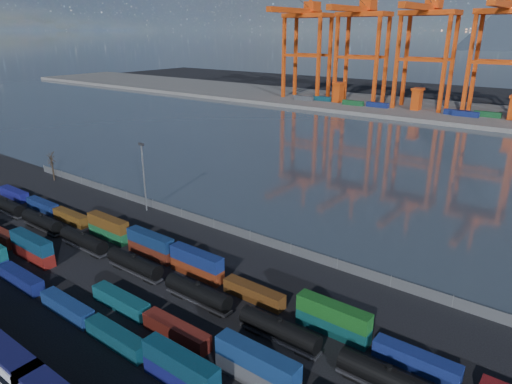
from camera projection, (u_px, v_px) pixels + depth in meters
The scene contains 13 objects.
ground at pixel (143, 301), 73.01m from camera, with size 700.00×700.00×0.00m, color black.
harbor_water at pixel (392, 160), 151.78m from camera, with size 700.00×700.00×0.00m, color #2F3944.
far_quay at pixel (471, 114), 230.23m from camera, with size 700.00×70.00×2.00m, color #514F4C.
container_row_south at pixel (56, 297), 70.43m from camera, with size 139.17×2.27×4.83m.
container_row_mid at pixel (111, 292), 71.73m from camera, with size 140.91×2.33×4.96m.
container_row_north at pixel (194, 265), 80.22m from camera, with size 140.48×2.24×4.77m.
tanker_string at pixel (198, 293), 71.51m from camera, with size 136.60×2.71×3.87m.
waterfront_fence at pixel (250, 236), 93.68m from camera, with size 160.12×0.12×2.20m.
bare_tree at pixel (52, 166), 130.23m from camera, with size 2.27×2.22×8.54m.
yard_light_mast at pixel (144, 173), 106.52m from camera, with size 1.60×0.40×16.60m.
gantry_cranes at pixel (465, 25), 215.14m from camera, with size 202.27×52.36×70.91m.
quay_containers at pixel (441, 111), 224.82m from camera, with size 172.58×10.99×2.60m.
straddle_carriers at pixel (463, 102), 221.87m from camera, with size 140.00×7.00×11.10m.
Camera 1 is at (52.58, -39.15, 40.82)m, focal length 32.00 mm.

